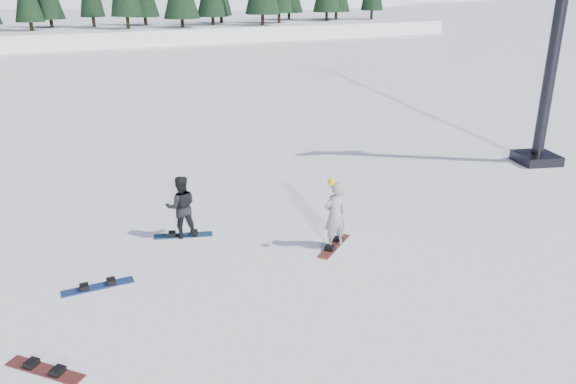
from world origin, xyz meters
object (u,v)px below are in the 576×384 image
object	(u,v)px
snowboard_loose_c	(98,287)
lift_tower	(552,61)
snowboard_loose_b	(45,370)
snowboarder_man	(181,207)
snowboarder_woman	(335,214)

from	to	relation	value
snowboard_loose_c	lift_tower	bearing A→B (deg)	7.87
snowboard_loose_b	snowboard_loose_c	distance (m)	2.77
snowboarder_man	snowboard_loose_c	size ratio (longest dim) A/B	1.09
snowboarder_woman	snowboard_loose_c	size ratio (longest dim) A/B	1.24
snowboard_loose_c	snowboarder_man	bearing A→B (deg)	35.80
snowboarder_man	snowboard_loose_b	size ratio (longest dim) A/B	1.09
snowboarder_woman	snowboard_loose_b	bearing A→B (deg)	9.36
snowboard_loose_c	snowboard_loose_b	bearing A→B (deg)	-116.65
lift_tower	snowboarder_man	world-z (taller)	lift_tower
lift_tower	snowboarder_woman	size ratio (longest dim) A/B	4.82
snowboarder_man	snowboard_loose_b	distance (m)	5.61
snowboard_loose_b	snowboarder_woman	bearing A→B (deg)	63.14
snowboarder_man	snowboard_loose_c	distance (m)	3.05
snowboarder_woman	snowboarder_man	distance (m)	3.91
snowboarder_woman	snowboard_loose_b	distance (m)	7.14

